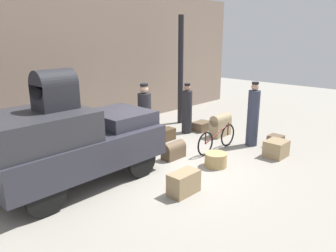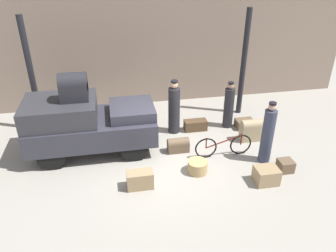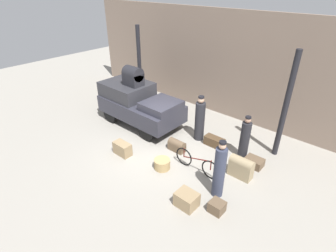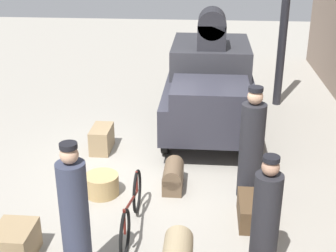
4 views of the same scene
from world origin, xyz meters
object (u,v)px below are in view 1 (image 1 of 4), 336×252
wicker_basket (216,160)px  porter_carrying_trunk (253,116)px  bicycle (217,139)px  trunk_large_brown (276,149)px  trunk_on_truck_roof (55,90)px  suitcase_small_leather (220,124)px  trunk_wicker_pale (164,135)px  trunk_umber_medium (184,183)px  porter_standing_middle (145,118)px  conductor_in_dark_uniform (187,110)px  truck (70,142)px  suitcase_tan_flat (202,126)px  suitcase_black_upright (275,141)px  trunk_barrel_dark (174,150)px

wicker_basket → porter_carrying_trunk: (2.01, 0.17, 0.68)m
bicycle → trunk_large_brown: 1.55m
porter_carrying_trunk → trunk_on_truck_roof: (-5.11, 1.49, 1.21)m
suitcase_small_leather → trunk_wicker_pale: bearing=149.0°
porter_carrying_trunk → trunk_umber_medium: 3.69m
wicker_basket → suitcase_small_leather: 2.52m
porter_standing_middle → conductor_in_dark_uniform: (1.86, 0.02, -0.09)m
truck → trunk_on_truck_roof: 1.14m
porter_carrying_trunk → trunk_large_brown: (-0.39, -0.94, -0.63)m
trunk_large_brown → trunk_umber_medium: (-3.22, 0.41, 0.01)m
trunk_wicker_pale → suitcase_tan_flat: size_ratio=1.27×
conductor_in_dark_uniform → suitcase_black_upright: bearing=-76.1°
suitcase_small_leather → trunk_barrel_dark: size_ratio=1.17×
conductor_in_dark_uniform → trunk_umber_medium: conductor_in_dark_uniform is taller
suitcase_small_leather → trunk_umber_medium: 4.09m
porter_standing_middle → trunk_umber_medium: bearing=-118.1°
trunk_umber_medium → suitcase_tan_flat: trunk_umber_medium is taller
bicycle → porter_standing_middle: (-1.11, 1.68, 0.49)m
trunk_large_brown → trunk_on_truck_roof: bearing=152.8°
porter_standing_middle → porter_carrying_trunk: 3.05m
wicker_basket → suitcase_black_upright: size_ratio=1.38×
truck → trunk_wicker_pale: size_ratio=4.86×
conductor_in_dark_uniform → suitcase_small_leather: size_ratio=2.16×
porter_standing_middle → trunk_barrel_dark: 1.35m
suitcase_tan_flat → trunk_on_truck_roof: 5.68m
bicycle → trunk_on_truck_roof: 4.52m
porter_standing_middle → suitcase_small_leather: porter_standing_middle is taller
wicker_basket → trunk_barrel_dark: size_ratio=0.84×
suitcase_black_upright → porter_standing_middle: bearing=133.2°
bicycle → suitcase_black_upright: 1.76m
conductor_in_dark_uniform → trunk_on_truck_roof: bearing=-172.1°
truck → trunk_large_brown: 5.16m
suitcase_small_leather → conductor_in_dark_uniform: bearing=114.2°
wicker_basket → trunk_large_brown: (1.62, -0.76, 0.05)m
trunk_large_brown → suitcase_tan_flat: trunk_large_brown is taller
trunk_wicker_pale → wicker_basket: bearing=-103.6°
truck → suitcase_black_upright: size_ratio=9.34×
truck → trunk_barrel_dark: (2.59, -0.56, -0.72)m
suitcase_black_upright → suitcase_tan_flat: bearing=93.1°
trunk_wicker_pale → bicycle: bearing=-76.9°
porter_carrying_trunk → trunk_barrel_dark: size_ratio=2.87×
trunk_wicker_pale → trunk_on_truck_roof: trunk_on_truck_roof is taller
porter_carrying_trunk → suitcase_small_leather: 1.26m
trunk_umber_medium → porter_standing_middle: bearing=61.9°
conductor_in_dark_uniform → suitcase_small_leather: conductor_in_dark_uniform is taller
truck → trunk_barrel_dark: truck is taller
truck → trunk_large_brown: size_ratio=6.16×
suitcase_tan_flat → wicker_basket: bearing=-136.3°
bicycle → trunk_wicker_pale: 1.71m
porter_carrying_trunk → trunk_large_brown: bearing=-112.6°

